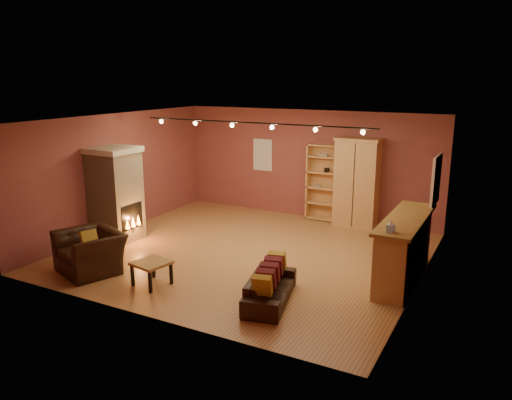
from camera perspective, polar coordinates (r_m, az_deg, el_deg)
The scene contains 16 objects.
floor at distance 10.62m, azimuth -1.00°, elevation -6.04°, with size 7.00×7.00×0.00m, color #946234.
ceiling at distance 10.01m, azimuth -1.06°, elevation 9.19°, with size 7.00×7.00×0.00m, color brown.
back_wall at distance 13.10m, azimuth 5.89°, elevation 4.10°, with size 7.00×0.02×2.80m, color brown.
left_wall at distance 12.27m, azimuth -15.50°, elevation 2.99°, with size 0.02×6.50×2.80m, color brown.
right_wall at distance 9.10m, azimuth 18.63°, elevation -0.99°, with size 0.02×6.50×2.80m, color brown.
fireplace at distance 11.61m, azimuth -15.75°, elevation 0.64°, with size 1.01×0.98×2.12m.
back_window at distance 13.60m, azimuth 0.78°, elevation 5.18°, with size 0.56×0.04×0.86m, color silver.
bookcase at distance 12.91m, azimuth 7.67°, elevation 2.09°, with size 0.80×0.31×1.97m.
armoire at distance 12.44m, azimuth 11.46°, elevation 1.97°, with size 1.08×0.62×2.20m.
bar_counter at distance 9.46m, azimuth 16.55°, elevation -5.33°, with size 0.66×2.49×1.19m.
tissue_box at distance 8.35m, azimuth 15.15°, elevation -2.94°, with size 0.13×0.13×0.22m.
right_window at distance 10.41m, azimuth 19.89°, elevation 2.14°, with size 0.05×0.90×1.00m, color silver.
loveseat at distance 8.33m, azimuth 1.62°, elevation -9.39°, with size 0.82×1.64×0.70m.
armchair at distance 9.99m, azimuth -18.47°, elevation -4.92°, with size 1.39×1.15×1.04m.
coffee_table at distance 9.12m, azimuth -11.86°, elevation -7.29°, with size 0.67×0.67×0.44m.
track_rail at distance 10.19m, azimuth -0.51°, elevation 8.64°, with size 5.20×0.09×0.13m.
Camera 1 is at (4.84, -8.72, 3.65)m, focal length 35.00 mm.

